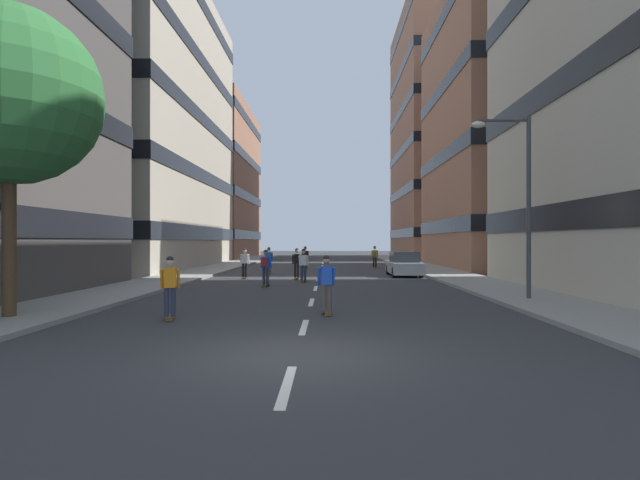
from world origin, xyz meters
name	(u,v)px	position (x,y,z in m)	size (l,w,h in m)	color
ground_plane	(320,273)	(0.00, 23.30, 0.00)	(139.81, 139.81, 0.00)	#333335
sidewalk_left	(210,270)	(-8.14, 26.22, 0.07)	(3.30, 64.08, 0.14)	gray
sidewalk_right	(432,270)	(8.14, 26.22, 0.07)	(3.30, 64.08, 0.14)	gray
lane_markings	(320,274)	(0.00, 23.00, 0.00)	(0.16, 52.20, 0.01)	silver
building_left_mid	(119,124)	(-16.84, 30.56, 11.87)	(14.21, 24.03, 23.55)	#B2A893
building_left_far	(196,182)	(-16.84, 53.51, 9.84)	(14.21, 20.22, 19.50)	#9E6B51
building_right_mid	(528,129)	(16.84, 30.56, 11.31)	(14.21, 17.12, 22.43)	#9E6B51
building_right_far	(455,136)	(16.84, 53.51, 15.72)	(14.21, 20.40, 31.25)	#9E6B51
parked_car_near	(404,265)	(5.29, 20.98, 0.70)	(1.82, 4.40, 1.52)	#B2B7BF
street_tree_near	(9,96)	(-8.14, 3.74, 6.18)	(4.89, 4.89, 8.51)	#4C3823
streetlamp_right	(518,187)	(7.44, 8.18, 4.14)	(2.13, 0.30, 6.50)	#3F3F44
skater_0	(269,259)	(-3.42, 23.00, 0.98)	(0.54, 0.91, 1.78)	brown
skater_1	(266,266)	(-2.42, 13.78, 1.02)	(0.57, 0.92, 1.78)	brown
skater_2	(245,262)	(-4.26, 18.57, 0.98)	(0.55, 0.91, 1.78)	brown
skater_3	(170,284)	(-3.83, 4.12, 0.98)	(0.57, 0.92, 1.78)	brown
skater_4	(305,257)	(-1.19, 27.13, 0.98)	(0.57, 0.92, 1.78)	brown
skater_5	(375,255)	(4.28, 29.75, 1.02)	(0.56, 0.92, 1.78)	brown
skater_6	(303,264)	(-0.74, 16.31, 0.98)	(0.56, 0.92, 1.78)	brown
skater_7	(297,262)	(-1.22, 18.31, 0.98)	(0.55, 0.91, 1.78)	brown
skater_8	(326,282)	(0.55, 5.12, 0.98)	(0.56, 0.92, 1.78)	brown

